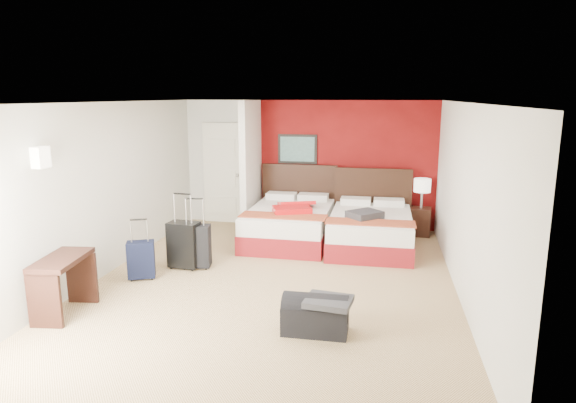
% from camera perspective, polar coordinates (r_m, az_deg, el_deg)
% --- Properties ---
extents(ground, '(6.50, 6.50, 0.00)m').
position_cam_1_polar(ground, '(7.19, -1.63, -9.12)').
color(ground, tan).
rests_on(ground, ground).
extents(room_walls, '(5.02, 6.52, 2.50)m').
position_cam_1_polar(room_walls, '(8.57, -8.88, 2.90)').
color(room_walls, silver).
rests_on(room_walls, ground).
extents(red_accent_panel, '(3.50, 0.04, 2.50)m').
position_cam_1_polar(red_accent_panel, '(9.90, 6.57, 4.14)').
color(red_accent_panel, maroon).
rests_on(red_accent_panel, ground).
extents(partition_wall, '(0.12, 1.20, 2.50)m').
position_cam_1_polar(partition_wall, '(9.58, -4.23, 3.92)').
color(partition_wall, silver).
rests_on(partition_wall, ground).
extents(entry_door, '(0.82, 0.06, 2.05)m').
position_cam_1_polar(entry_door, '(10.38, -7.40, 3.23)').
color(entry_door, silver).
rests_on(entry_door, ground).
extents(bed_left, '(1.46, 2.06, 0.61)m').
position_cam_1_polar(bed_left, '(9.00, 0.19, -2.70)').
color(bed_left, silver).
rests_on(bed_left, ground).
extents(bed_right, '(1.39, 1.98, 0.59)m').
position_cam_1_polar(bed_right, '(8.75, 9.37, -3.36)').
color(bed_right, silver).
rests_on(bed_right, ground).
extents(red_suitcase_open, '(0.90, 1.04, 0.11)m').
position_cam_1_polar(red_suitcase_open, '(8.81, 0.72, -0.63)').
color(red_suitcase_open, red).
rests_on(red_suitcase_open, bed_left).
extents(jacket_bundle, '(0.65, 0.65, 0.12)m').
position_cam_1_polar(jacket_bundle, '(8.38, 8.72, -1.50)').
color(jacket_bundle, '#36363B').
rests_on(jacket_bundle, bed_right).
extents(nightstand, '(0.41, 0.41, 0.52)m').
position_cam_1_polar(nightstand, '(9.75, 14.82, -2.22)').
color(nightstand, '#331911').
rests_on(nightstand, ground).
extents(table_lamp, '(0.36, 0.36, 0.55)m').
position_cam_1_polar(table_lamp, '(9.64, 14.99, 0.88)').
color(table_lamp, white).
rests_on(table_lamp, nightstand).
extents(suitcase_black, '(0.48, 0.33, 0.69)m').
position_cam_1_polar(suitcase_black, '(7.80, -11.71, -5.00)').
color(suitcase_black, black).
rests_on(suitcase_black, ground).
extents(suitcase_charcoal, '(0.47, 0.33, 0.64)m').
position_cam_1_polar(suitcase_charcoal, '(7.78, -10.43, -5.19)').
color(suitcase_charcoal, black).
rests_on(suitcase_charcoal, ground).
extents(suitcase_navy, '(0.44, 0.36, 0.52)m').
position_cam_1_polar(suitcase_navy, '(7.52, -16.37, -6.56)').
color(suitcase_navy, black).
rests_on(suitcase_navy, ground).
extents(duffel_bag, '(0.72, 0.39, 0.37)m').
position_cam_1_polar(duffel_bag, '(5.71, 3.12, -12.97)').
color(duffel_bag, black).
rests_on(duffel_bag, ground).
extents(jacket_draped, '(0.54, 0.48, 0.07)m').
position_cam_1_polar(jacket_draped, '(5.56, 4.64, -11.26)').
color(jacket_draped, '#343438').
rests_on(jacket_draped, duffel_bag).
extents(desk, '(0.53, 0.91, 0.72)m').
position_cam_1_polar(desk, '(6.63, -24.14, -8.78)').
color(desk, black).
rests_on(desk, ground).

